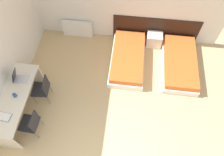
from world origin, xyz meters
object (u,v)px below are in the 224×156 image
bed_near_window (128,59)px  chair_near_notebook (31,123)px  bed_near_door (180,63)px  nightstand (154,40)px  chair_near_laptop (42,88)px  laptop (19,78)px

bed_near_window → chair_near_notebook: bearing=-131.3°
bed_near_door → chair_near_notebook: (-3.48, -2.29, 0.31)m
bed_near_door → nightstand: size_ratio=4.20×
bed_near_window → nightstand: size_ratio=4.20×
bed_near_door → chair_near_laptop: size_ratio=2.21×
laptop → bed_near_door: bearing=15.5°
chair_near_laptop → chair_near_notebook: 0.90m
nightstand → chair_near_laptop: 3.50m
bed_near_door → laptop: bearing=-160.7°
bed_near_window → nightstand: bearing=46.1°
bed_near_window → laptop: size_ratio=5.26×
bed_near_door → chair_near_laptop: (-3.48, -1.40, 0.31)m
bed_near_door → chair_near_notebook: chair_near_notebook is taller
bed_near_door → chair_near_notebook: bearing=-146.6°
bed_near_window → nightstand: (0.73, 0.76, 0.05)m
bed_near_window → chair_near_notebook: (-2.02, -2.29, 0.31)m
nightstand → bed_near_door: bearing=-46.1°
chair_near_notebook → chair_near_laptop: bearing=92.8°
bed_near_window → chair_near_notebook: size_ratio=2.21×
nightstand → laptop: (-3.21, -2.14, 0.63)m
nightstand → laptop: laptop is taller
chair_near_notebook → bed_near_door: bearing=36.2°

